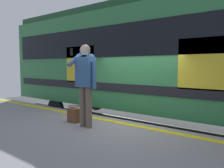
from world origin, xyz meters
name	(u,v)px	position (x,y,z in m)	size (l,w,h in m)	color
ground_plane	(124,156)	(0.00, 0.00, 0.00)	(24.33, 24.33, 0.00)	#3D3D3F
platform	(67,163)	(0.00, 1.84, 0.45)	(12.35, 3.69, 0.91)	gray
safety_line	(117,122)	(0.00, 0.30, 0.91)	(12.10, 0.16, 0.01)	yellow
track_rail_near	(151,138)	(0.00, -1.39, 0.08)	(16.05, 0.08, 0.16)	slate
track_rail_far	(170,128)	(0.00, -2.83, 0.08)	(16.05, 0.08, 0.16)	slate
train_carriage	(156,57)	(0.24, -2.10, 2.53)	(11.14, 2.95, 3.99)	#2D723F
passenger	(86,79)	(0.30, 1.03, 1.96)	(0.57, 0.55, 1.78)	brown
handbag	(74,115)	(0.82, 0.91, 1.09)	(0.31, 0.28, 0.39)	#59331E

